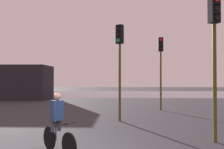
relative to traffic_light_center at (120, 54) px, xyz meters
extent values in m
cube|color=slate|center=(-0.83, 22.84, -3.18)|extent=(80.00, 16.00, 0.01)
cylinder|color=#4C4719|center=(0.00, 0.00, -1.34)|extent=(0.12, 0.12, 3.70)
cube|color=black|center=(0.00, 0.00, 0.96)|extent=(0.40, 0.38, 0.90)
cylinder|color=black|center=(-0.07, -0.11, 1.25)|extent=(0.17, 0.13, 0.19)
cube|color=black|center=(-0.08, -0.12, 1.36)|extent=(0.22, 0.21, 0.02)
cylinder|color=black|center=(-0.07, -0.11, 0.96)|extent=(0.17, 0.13, 0.19)
cube|color=black|center=(-0.08, -0.12, 1.07)|extent=(0.22, 0.21, 0.02)
cylinder|color=green|center=(-0.07, -0.11, 0.67)|extent=(0.17, 0.13, 0.19)
cube|color=black|center=(-0.08, -0.12, 0.78)|extent=(0.22, 0.21, 0.02)
cylinder|color=#4C4719|center=(3.02, -3.88, -1.30)|extent=(0.12, 0.12, 3.78)
cube|color=black|center=(3.02, -3.88, 1.04)|extent=(0.38, 0.33, 0.90)
cylinder|color=black|center=(3.06, -4.01, 1.04)|extent=(0.19, 0.09, 0.19)
cube|color=black|center=(3.07, -4.03, 1.15)|extent=(0.22, 0.18, 0.02)
cylinder|color=black|center=(3.06, -4.01, 0.75)|extent=(0.19, 0.09, 0.19)
cube|color=black|center=(3.07, -4.03, 0.86)|extent=(0.22, 0.18, 0.02)
cylinder|color=#4C4719|center=(2.65, 4.28, -1.29)|extent=(0.12, 0.12, 3.80)
cube|color=black|center=(2.65, 4.28, 1.06)|extent=(0.33, 0.25, 0.90)
cylinder|color=red|center=(2.64, 4.14, 1.35)|extent=(0.19, 0.04, 0.19)
cube|color=black|center=(2.64, 4.12, 1.46)|extent=(0.19, 0.13, 0.02)
cylinder|color=black|center=(2.64, 4.14, 1.06)|extent=(0.19, 0.04, 0.19)
cube|color=black|center=(2.64, 4.12, 1.17)|extent=(0.19, 0.13, 0.02)
cylinder|color=black|center=(2.64, 4.14, 0.77)|extent=(0.19, 0.04, 0.19)
cube|color=black|center=(2.64, 4.12, 0.88)|extent=(0.19, 0.13, 0.02)
cylinder|color=black|center=(-1.26, -5.67, -2.86)|extent=(0.48, 0.51, 0.66)
cylinder|color=black|center=(-1.98, -4.90, -2.86)|extent=(0.48, 0.51, 0.66)
cylinder|color=black|center=(-1.62, -5.28, -2.36)|extent=(0.60, 0.64, 0.04)
cylinder|color=black|center=(-1.72, -5.17, -2.58)|extent=(0.04, 0.04, 0.55)
cylinder|color=black|center=(-1.30, -5.63, -2.31)|extent=(0.36, 0.33, 0.03)
cylinder|color=#3F3F47|center=(-1.80, -5.24, -2.31)|extent=(0.11, 0.11, 0.60)
cylinder|color=#3F3F47|center=(-1.65, -5.10, -2.31)|extent=(0.11, 0.11, 0.60)
cube|color=navy|center=(-1.69, -5.21, -2.04)|extent=(0.36, 0.35, 0.54)
sphere|color=tan|center=(-1.67, -5.23, -1.67)|extent=(0.20, 0.20, 0.20)
camera|label=1|loc=(0.00, -11.88, -1.21)|focal=40.00mm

